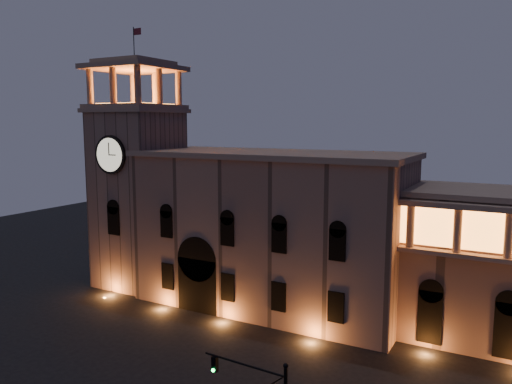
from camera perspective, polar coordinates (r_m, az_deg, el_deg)
government_building at (r=56.43m, az=1.61°, el=-4.34°), size 30.80×12.80×17.60m
clock_tower at (r=65.43m, az=-13.29°, el=0.45°), size 9.80×9.80×32.40m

